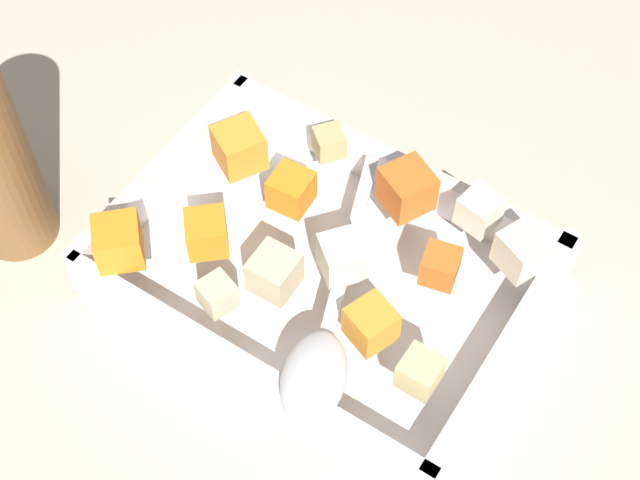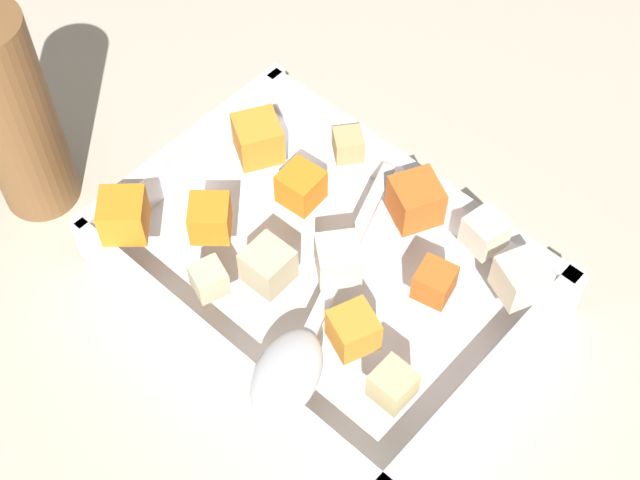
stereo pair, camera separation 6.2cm
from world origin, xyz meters
name	(u,v)px [view 2 (the right image)]	position (x,y,z in m)	size (l,w,h in m)	color
ground_plane	(328,287)	(0.00, 0.00, 0.00)	(4.00, 4.00, 0.00)	#BCB29E
baking_dish	(320,275)	(0.00, 0.00, 0.02)	(0.31, 0.22, 0.05)	silver
carrot_chunk_corner_nw	(434,282)	(0.08, 0.02, 0.07)	(0.03, 0.03, 0.03)	orange
carrot_chunk_heap_top	(416,201)	(0.03, 0.07, 0.07)	(0.03, 0.03, 0.03)	orange
carrot_chunk_corner_se	(353,330)	(0.06, -0.05, 0.07)	(0.03, 0.03, 0.03)	orange
carrot_chunk_mid_right	(301,187)	(-0.05, 0.02, 0.07)	(0.03, 0.03, 0.03)	orange
carrot_chunk_near_left	(123,215)	(-0.12, -0.09, 0.07)	(0.03, 0.03, 0.03)	orange
carrot_chunk_rim_edge	(258,139)	(-0.10, 0.03, 0.07)	(0.03, 0.03, 0.03)	orange
carrot_chunk_front_center	(210,218)	(-0.08, -0.05, 0.07)	(0.03, 0.03, 0.03)	orange
potato_chunk_near_spoon	(268,266)	(-0.01, -0.05, 0.07)	(0.03, 0.03, 0.03)	beige
potato_chunk_center	(393,385)	(0.11, -0.06, 0.07)	(0.03, 0.03, 0.03)	#E0CC89
potato_chunk_under_handle	(348,145)	(-0.05, 0.08, 0.06)	(0.02, 0.02, 0.02)	tan
potato_chunk_far_right	(209,279)	(-0.04, -0.08, 0.06)	(0.02, 0.02, 0.02)	beige
potato_chunk_heap_side	(521,278)	(0.12, 0.06, 0.07)	(0.03, 0.03, 0.03)	beige
parsnip_chunk_near_right	(485,232)	(0.08, 0.08, 0.07)	(0.03, 0.03, 0.03)	silver
parsnip_chunk_far_left	(338,259)	(0.02, -0.01, 0.07)	(0.03, 0.03, 0.03)	silver
serving_spoon	(295,358)	(0.05, -0.08, 0.06)	(0.10, 0.23, 0.02)	silver
pepper_mill	(13,115)	(-0.24, -0.09, 0.10)	(0.06, 0.06, 0.21)	brown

